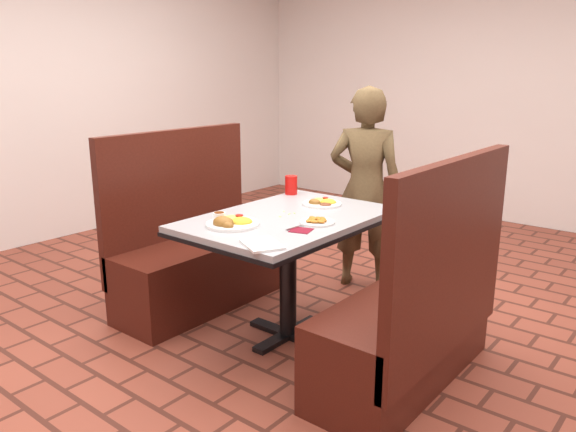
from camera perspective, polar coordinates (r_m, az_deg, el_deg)
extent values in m
plane|color=brown|center=(3.45, 0.00, -12.13)|extent=(7.00, 7.00, 0.00)
cube|color=white|center=(6.21, 21.32, 12.25)|extent=(6.00, 0.04, 2.80)
cube|color=white|center=(5.49, -25.65, 11.63)|extent=(0.04, 7.00, 2.80)
cube|color=#A7A9AC|center=(3.19, 0.00, -0.30)|extent=(0.80, 1.20, 0.03)
cube|color=black|center=(3.20, 0.00, -0.78)|extent=(0.81, 1.21, 0.02)
cylinder|color=black|center=(3.31, 0.00, -6.59)|extent=(0.10, 0.10, 0.69)
cube|color=black|center=(3.45, 0.00, -11.90)|extent=(0.55, 0.08, 0.03)
cube|color=black|center=(3.45, 0.00, -11.90)|extent=(0.08, 0.55, 0.03)
cube|color=#4A1A11|center=(3.84, -8.77, -5.80)|extent=(0.45, 1.20, 0.45)
cube|color=#4A1A11|center=(3.87, -11.24, 1.58)|extent=(0.06, 1.20, 0.95)
cube|color=#4A1A11|center=(2.99, 11.50, -12.13)|extent=(0.45, 1.20, 0.45)
cube|color=#4A1A11|center=(2.72, 16.11, -4.28)|extent=(0.06, 1.20, 0.95)
imported|color=brown|center=(4.06, 7.86, 2.72)|extent=(0.62, 0.51, 1.45)
cylinder|color=white|center=(3.00, -5.64, -0.82)|extent=(0.28, 0.28, 0.02)
ellipsoid|color=gold|center=(3.00, -4.73, -0.14)|extent=(0.12, 0.12, 0.05)
ellipsoid|color=#95CF53|center=(3.07, -5.67, 0.03)|extent=(0.12, 0.09, 0.04)
cylinder|color=red|center=(3.06, -4.97, 0.07)|extent=(0.04, 0.04, 0.01)
ellipsoid|color=#996327|center=(2.96, -6.60, -0.20)|extent=(0.12, 0.09, 0.07)
ellipsoid|color=#996327|center=(2.92, -6.16, -0.66)|extent=(0.07, 0.05, 0.04)
cylinder|color=white|center=(3.05, -7.00, -0.04)|extent=(0.07, 0.07, 0.04)
cylinder|color=brown|center=(3.05, -7.01, 0.32)|extent=(0.05, 0.05, 0.01)
cylinder|color=white|center=(3.45, 3.47, 1.24)|extent=(0.24, 0.24, 0.01)
ellipsoid|color=gold|center=(3.45, 4.13, 1.74)|extent=(0.10, 0.10, 0.04)
ellipsoid|color=#95CF53|center=(3.51, 3.31, 1.84)|extent=(0.10, 0.08, 0.03)
cylinder|color=red|center=(3.50, 3.83, 1.86)|extent=(0.04, 0.04, 0.01)
ellipsoid|color=brown|center=(3.39, 3.83, 1.34)|extent=(0.07, 0.07, 0.02)
ellipsoid|color=#996327|center=(3.43, 2.73, 1.68)|extent=(0.08, 0.06, 0.05)
cylinder|color=white|center=(3.04, 2.99, -0.64)|extent=(0.19, 0.19, 0.01)
cube|color=maroon|center=(2.90, 1.35, -1.46)|extent=(0.13, 0.13, 0.00)
cube|color=silver|center=(2.94, 0.70, -1.17)|extent=(0.02, 0.13, 0.00)
cylinder|color=red|center=(3.74, 0.32, 3.17)|extent=(0.08, 0.08, 0.12)
cube|color=white|center=(2.65, -2.67, -2.91)|extent=(0.26, 0.24, 0.01)
cube|color=#B8B8BD|center=(2.94, -5.36, -1.15)|extent=(0.01, 0.15, 0.00)
cube|color=silver|center=(2.97, -6.02, -0.93)|extent=(0.05, 0.16, 0.00)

